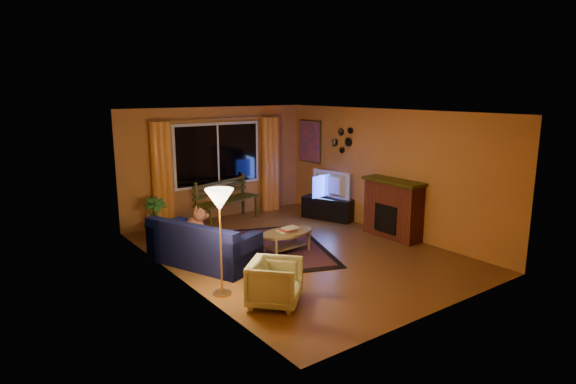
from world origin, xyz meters
TOP-DOWN VIEW (x-y plane):
  - floor at (0.00, 0.00)m, footprint 4.50×6.00m
  - ceiling at (0.00, 0.00)m, footprint 4.50×6.00m
  - wall_back at (0.00, 3.01)m, footprint 4.50×0.02m
  - wall_left at (-2.26, 0.00)m, footprint 0.02×6.00m
  - wall_right at (2.26, 0.00)m, footprint 0.02×6.00m
  - window at (0.00, 2.94)m, footprint 2.00×0.02m
  - curtain_rod at (0.00, 2.90)m, footprint 3.20×0.03m
  - curtain_left at (-1.35, 2.88)m, footprint 0.36×0.36m
  - curtain_right at (1.35, 2.88)m, footprint 0.36×0.36m
  - bench at (-0.07, 2.45)m, footprint 1.72×0.98m
  - potted_plant at (-1.78, 2.26)m, footprint 0.47×0.47m
  - sofa at (-1.65, 0.43)m, footprint 1.44×2.03m
  - dog at (-1.60, 0.85)m, footprint 0.44×0.53m
  - armchair at (-1.58, -1.56)m, footprint 0.91×0.91m
  - floor_lamp at (-2.00, -0.84)m, footprint 0.31×0.31m
  - rug at (-0.18, 0.38)m, footprint 2.49×3.06m
  - coffee_table at (-0.20, 0.08)m, footprint 1.12×1.12m
  - tv_console at (1.91, 1.38)m, footprint 0.79×1.24m
  - television at (1.91, 1.38)m, footprint 0.31×1.05m
  - fireplace at (2.05, -0.40)m, footprint 0.40×1.20m
  - mirror_cluster at (2.21, 1.30)m, footprint 0.06×0.60m
  - painting at (2.22, 2.45)m, footprint 0.04×0.76m

SIDE VIEW (x-z plane):
  - floor at x=0.00m, z-range -0.02..0.00m
  - rug at x=-0.18m, z-range 0.00..0.02m
  - coffee_table at x=-0.20m, z-range 0.00..0.39m
  - tv_console at x=1.91m, z-range 0.00..0.49m
  - bench at x=-0.07m, z-range 0.00..0.49m
  - armchair at x=-1.58m, z-range 0.00..0.68m
  - sofa at x=-1.65m, z-range 0.00..0.76m
  - potted_plant at x=-1.78m, z-range 0.00..0.83m
  - fireplace at x=2.05m, z-range 0.00..1.10m
  - dog at x=-1.60m, z-range 0.37..0.88m
  - floor_lamp at x=-2.00m, z-range 0.00..1.54m
  - television at x=1.91m, z-range 0.49..1.09m
  - curtain_left at x=-1.35m, z-range 0.00..2.24m
  - curtain_right at x=1.35m, z-range 0.00..2.24m
  - wall_back at x=0.00m, z-range 0.00..2.50m
  - wall_left at x=-2.26m, z-range 0.00..2.50m
  - wall_right at x=2.26m, z-range 0.00..2.50m
  - window at x=0.00m, z-range 0.80..2.10m
  - painting at x=2.22m, z-range 1.17..2.13m
  - mirror_cluster at x=2.21m, z-range 1.52..2.08m
  - curtain_rod at x=0.00m, z-range 2.23..2.27m
  - ceiling at x=0.00m, z-range 2.50..2.52m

